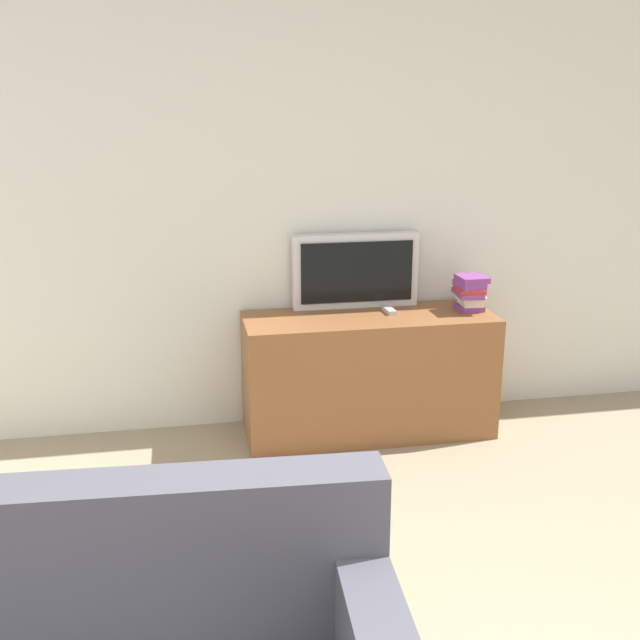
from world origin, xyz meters
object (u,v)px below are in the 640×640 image
television (355,271)px  book_stack (470,292)px  tv_stand (368,375)px  remote_on_stand (389,310)px

television → book_stack: television is taller
tv_stand → remote_on_stand: (0.12, 0.05, 0.36)m
television → remote_on_stand: (0.16, -0.16, -0.20)m
tv_stand → remote_on_stand: remote_on_stand is taller
remote_on_stand → tv_stand: bearing=-159.1°
tv_stand → book_stack: bearing=0.0°
television → book_stack: (0.61, -0.20, -0.10)m
tv_stand → remote_on_stand: size_ratio=9.70×
tv_stand → television: television is taller
tv_stand → remote_on_stand: 0.38m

